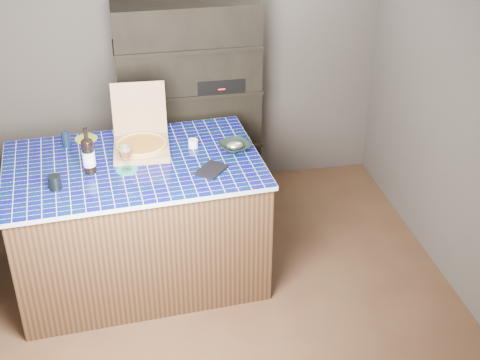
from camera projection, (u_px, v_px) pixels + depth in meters
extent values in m
plane|color=#513A22|center=(221.00, 298.00, 4.97)|extent=(3.50, 3.50, 0.00)
plane|color=#49433F|center=(185.00, 58.00, 5.81)|extent=(3.50, 0.00, 3.50)
plane|color=#49433F|center=(286.00, 338.00, 2.86)|extent=(3.50, 0.00, 3.50)
plane|color=#49433F|center=(467.00, 127.00, 4.63)|extent=(0.00, 3.50, 3.50)
cube|color=black|center=(190.00, 105.00, 5.81)|extent=(1.20, 0.40, 1.80)
cube|color=black|center=(218.00, 81.00, 5.69)|extent=(0.40, 0.32, 0.12)
cube|color=#4E361E|center=(139.00, 223.00, 4.99)|extent=(1.82, 1.20, 0.95)
cube|color=#041844|center=(133.00, 165.00, 4.74)|extent=(1.87, 1.25, 0.03)
cube|color=#9F7F52|center=(142.00, 149.00, 4.86)|extent=(0.42, 0.42, 0.04)
cube|color=#9F7F52|center=(139.00, 109.00, 4.95)|extent=(0.40, 0.11, 0.39)
cylinder|color=tan|center=(141.00, 146.00, 4.84)|extent=(0.37, 0.37, 0.01)
cylinder|color=maroon|center=(141.00, 145.00, 4.84)|extent=(0.32, 0.32, 0.01)
torus|color=tan|center=(141.00, 144.00, 4.83)|extent=(0.37, 0.37, 0.02)
cylinder|color=black|center=(89.00, 157.00, 4.56)|extent=(0.08, 0.08, 0.23)
ellipsoid|color=black|center=(87.00, 142.00, 4.50)|extent=(0.08, 0.08, 0.05)
cylinder|color=black|center=(86.00, 135.00, 4.47)|extent=(0.03, 0.03, 0.09)
cylinder|color=silver|center=(89.00, 159.00, 4.56)|extent=(0.09, 0.09, 0.11)
cylinder|color=#3D9ED1|center=(89.00, 163.00, 4.58)|extent=(0.09, 0.09, 0.01)
cylinder|color=#3D9ED1|center=(88.00, 151.00, 4.53)|extent=(0.09, 0.09, 0.01)
cylinder|color=#187C6A|center=(127.00, 170.00, 4.63)|extent=(0.15, 0.15, 0.01)
cylinder|color=white|center=(127.00, 169.00, 4.63)|extent=(0.08, 0.08, 0.01)
cylinder|color=white|center=(126.00, 164.00, 4.61)|extent=(0.01, 0.01, 0.08)
ellipsoid|color=white|center=(125.00, 152.00, 4.56)|extent=(0.09, 0.09, 0.12)
cylinder|color=#B95A1D|center=(125.00, 153.00, 4.57)|extent=(0.07, 0.07, 0.06)
cylinder|color=white|center=(125.00, 149.00, 4.55)|extent=(0.07, 0.07, 0.02)
cylinder|color=black|center=(55.00, 182.00, 4.40)|extent=(0.09, 0.09, 0.10)
cube|color=black|center=(212.00, 170.00, 4.62)|extent=(0.26, 0.26, 0.02)
imported|color=black|center=(235.00, 147.00, 4.88)|extent=(0.28, 0.28, 0.05)
ellipsoid|color=silver|center=(235.00, 145.00, 4.88)|extent=(0.13, 0.11, 0.06)
cylinder|color=white|center=(193.00, 143.00, 4.92)|extent=(0.07, 0.07, 0.06)
cylinder|color=black|center=(66.00, 139.00, 4.93)|extent=(0.07, 0.07, 0.11)
cylinder|color=#94AE25|center=(86.00, 139.00, 5.05)|extent=(0.17, 0.17, 0.01)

